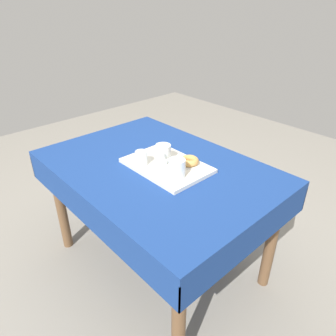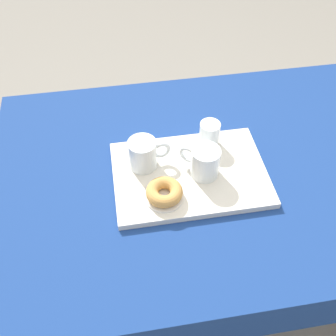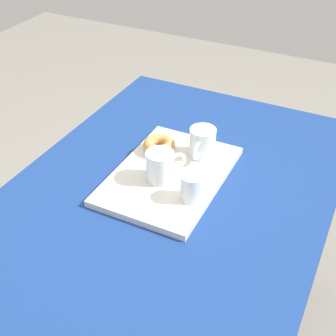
{
  "view_description": "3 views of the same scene",
  "coord_description": "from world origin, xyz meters",
  "px_view_note": "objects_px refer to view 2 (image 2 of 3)",
  "views": [
    {
      "loc": [
        -1.17,
        0.99,
        1.59
      ],
      "look_at": [
        -0.1,
        0.01,
        0.78
      ],
      "focal_mm": 33.16,
      "sensor_mm": 36.0,
      "label": 1
    },
    {
      "loc": [
        -0.25,
        -0.8,
        1.69
      ],
      "look_at": [
        -0.12,
        -0.01,
        0.78
      ],
      "focal_mm": 42.86,
      "sensor_mm": 36.0,
      "label": 2
    },
    {
      "loc": [
        0.97,
        0.48,
        1.63
      ],
      "look_at": [
        -0.04,
        -0.02,
        0.8
      ],
      "focal_mm": 49.26,
      "sensor_mm": 36.0,
      "label": 3
    }
  ],
  "objects_px": {
    "donut_plate_left": "(164,197)",
    "sugar_donut_left": "(164,192)",
    "serving_tray": "(190,174)",
    "tea_mug_left": "(204,163)",
    "tea_mug_right": "(143,155)",
    "water_glass_near": "(209,135)",
    "dining_table": "(203,187)"
  },
  "relations": [
    {
      "from": "water_glass_near",
      "to": "sugar_donut_left",
      "type": "height_order",
      "value": "water_glass_near"
    },
    {
      "from": "serving_tray",
      "to": "donut_plate_left",
      "type": "distance_m",
      "value": 0.12
    },
    {
      "from": "dining_table",
      "to": "tea_mug_right",
      "type": "relative_size",
      "value": 10.25
    },
    {
      "from": "tea_mug_right",
      "to": "water_glass_near",
      "type": "bearing_deg",
      "value": 15.11
    },
    {
      "from": "tea_mug_right",
      "to": "water_glass_near",
      "type": "distance_m",
      "value": 0.22
    },
    {
      "from": "serving_tray",
      "to": "tea_mug_left",
      "type": "bearing_deg",
      "value": -14.32
    },
    {
      "from": "donut_plate_left",
      "to": "sugar_donut_left",
      "type": "relative_size",
      "value": 1.06
    },
    {
      "from": "serving_tray",
      "to": "donut_plate_left",
      "type": "bearing_deg",
      "value": -137.79
    },
    {
      "from": "water_glass_near",
      "to": "tea_mug_right",
      "type": "bearing_deg",
      "value": -164.89
    },
    {
      "from": "dining_table",
      "to": "tea_mug_left",
      "type": "relative_size",
      "value": 11.78
    },
    {
      "from": "serving_tray",
      "to": "sugar_donut_left",
      "type": "relative_size",
      "value": 4.37
    },
    {
      "from": "serving_tray",
      "to": "tea_mug_right",
      "type": "bearing_deg",
      "value": 158.89
    },
    {
      "from": "tea_mug_right",
      "to": "sugar_donut_left",
      "type": "bearing_deg",
      "value": -72.59
    },
    {
      "from": "tea_mug_right",
      "to": "sugar_donut_left",
      "type": "distance_m",
      "value": 0.14
    },
    {
      "from": "tea_mug_left",
      "to": "tea_mug_right",
      "type": "height_order",
      "value": "same"
    },
    {
      "from": "tea_mug_right",
      "to": "water_glass_near",
      "type": "height_order",
      "value": "tea_mug_right"
    },
    {
      "from": "dining_table",
      "to": "sugar_donut_left",
      "type": "xyz_separation_m",
      "value": [
        -0.15,
        -0.11,
        0.14
      ]
    },
    {
      "from": "serving_tray",
      "to": "tea_mug_right",
      "type": "distance_m",
      "value": 0.15
    },
    {
      "from": "tea_mug_left",
      "to": "water_glass_near",
      "type": "height_order",
      "value": "tea_mug_left"
    },
    {
      "from": "tea_mug_right",
      "to": "donut_plate_left",
      "type": "bearing_deg",
      "value": -72.59
    },
    {
      "from": "dining_table",
      "to": "serving_tray",
      "type": "relative_size",
      "value": 2.87
    },
    {
      "from": "dining_table",
      "to": "water_glass_near",
      "type": "bearing_deg",
      "value": 71.14
    },
    {
      "from": "sugar_donut_left",
      "to": "serving_tray",
      "type": "bearing_deg",
      "value": 42.21
    },
    {
      "from": "tea_mug_right",
      "to": "sugar_donut_left",
      "type": "xyz_separation_m",
      "value": [
        0.04,
        -0.13,
        -0.02
      ]
    },
    {
      "from": "donut_plate_left",
      "to": "sugar_donut_left",
      "type": "bearing_deg",
      "value": 0.0
    },
    {
      "from": "tea_mug_left",
      "to": "water_glass_near",
      "type": "distance_m",
      "value": 0.13
    },
    {
      "from": "tea_mug_left",
      "to": "sugar_donut_left",
      "type": "distance_m",
      "value": 0.15
    },
    {
      "from": "water_glass_near",
      "to": "donut_plate_left",
      "type": "xyz_separation_m",
      "value": [
        -0.17,
        -0.19,
        -0.03
      ]
    },
    {
      "from": "dining_table",
      "to": "tea_mug_left",
      "type": "height_order",
      "value": "tea_mug_left"
    },
    {
      "from": "donut_plate_left",
      "to": "sugar_donut_left",
      "type": "distance_m",
      "value": 0.02
    },
    {
      "from": "water_glass_near",
      "to": "donut_plate_left",
      "type": "relative_size",
      "value": 0.74
    },
    {
      "from": "dining_table",
      "to": "sugar_donut_left",
      "type": "relative_size",
      "value": 12.56
    }
  ]
}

